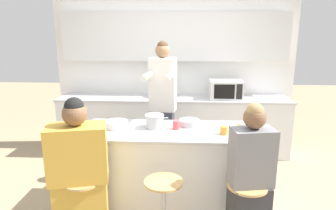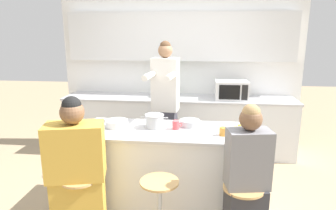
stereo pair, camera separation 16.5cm
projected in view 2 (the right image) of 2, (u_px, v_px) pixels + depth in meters
ground_plane at (167, 205)px, 3.37m from camera, size 16.00×16.00×0.00m
wall_back at (180, 54)px, 4.81m from camera, size 3.87×0.22×2.70m
back_counter at (178, 125)px, 4.78m from camera, size 3.59×0.62×0.90m
kitchen_island at (167, 168)px, 3.26m from camera, size 1.80×0.73×0.90m
bar_stool_leftmost at (82, 208)px, 2.75m from camera, size 0.38×0.38×0.63m
person_cooking at (165, 112)px, 3.79m from camera, size 0.39×0.61×1.79m
person_wrapped_blanket at (77, 176)px, 2.68m from camera, size 0.55×0.39×1.38m
person_seated_near at (246, 187)px, 2.53m from camera, size 0.38×0.31×1.35m
cooking_pot at (154, 121)px, 3.21m from camera, size 0.30×0.21×0.14m
fruit_bowl at (190, 123)px, 3.27m from camera, size 0.22×0.22×0.07m
mixing_bowl_steel at (117, 124)px, 3.23m from camera, size 0.24×0.24×0.08m
coffee_cup_near at (223, 131)px, 2.97m from camera, size 0.11×0.08×0.08m
coffee_cup_far at (176, 125)px, 3.16m from camera, size 0.11×0.07×0.09m
banana_bunch at (240, 128)px, 3.13m from camera, size 0.18×0.13×0.06m
microwave at (231, 90)px, 4.52m from camera, size 0.48×0.38×0.28m
potted_plant at (167, 87)px, 4.66m from camera, size 0.24×0.24×0.29m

